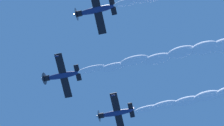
% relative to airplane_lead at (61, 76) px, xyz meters
% --- Properties ---
extents(airplane_lead, '(8.61, 7.76, 2.69)m').
position_rel_airplane_lead_xyz_m(airplane_lead, '(0.00, 0.00, 0.00)').
color(airplane_lead, navy).
extents(airplane_left_wingman, '(8.54, 7.71, 2.76)m').
position_rel_airplane_lead_xyz_m(airplane_left_wingman, '(-11.76, -7.44, -0.02)').
color(airplane_left_wingman, navy).
extents(airplane_right_wingman, '(8.63, 7.72, 2.60)m').
position_rel_airplane_lead_xyz_m(airplane_right_wingman, '(9.32, -9.48, 1.51)').
color(airplane_right_wingman, navy).
extents(smoke_trail_lead, '(5.64, 29.50, 3.50)m').
position_rel_airplane_lead_xyz_m(smoke_trail_lead, '(-3.08, -21.54, -1.38)').
color(smoke_trail_lead, white).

